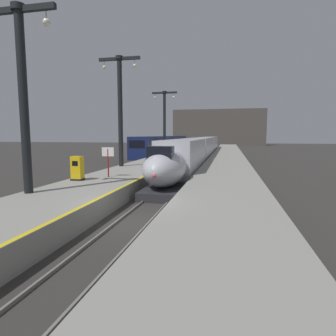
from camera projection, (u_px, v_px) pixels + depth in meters
ground_plane at (133, 223)px, 13.04m from camera, size 260.00×260.00×0.00m
platform_left at (165, 161)px, 37.86m from camera, size 4.80×110.00×1.05m
platform_right at (227, 163)px, 36.18m from camera, size 4.80×110.00×1.05m
platform_left_safety_stripe at (182, 158)px, 37.33m from camera, size 0.20×107.80×0.01m
rail_main_left at (192, 163)px, 39.90m from camera, size 0.08×110.00×0.12m
rail_main_right at (203, 164)px, 39.59m from camera, size 0.08×110.00×0.12m
rail_secondary_left at (137, 162)px, 41.59m from camera, size 0.08×110.00×0.12m
rail_secondary_right at (147, 162)px, 41.27m from camera, size 0.08×110.00×0.12m
highspeed_train_main at (200, 149)px, 43.08m from camera, size 2.92×56.09×3.60m
regional_train_adjacent at (166, 145)px, 56.51m from camera, size 2.85×36.60×3.80m
station_column_near at (22, 83)px, 14.12m from camera, size 4.00×0.68×9.27m
station_column_mid at (120, 102)px, 26.72m from camera, size 4.00×0.68×10.25m
station_column_far at (164, 117)px, 45.04m from camera, size 4.00×0.68×9.83m
passenger_near_edge at (151, 156)px, 27.31m from camera, size 0.31×0.55×1.69m
passenger_mid_platform at (175, 151)px, 34.58m from camera, size 0.47×0.41×1.69m
rolling_suitcase at (147, 162)px, 27.96m from camera, size 0.40×0.22×0.98m
ticket_machine_yellow at (77, 169)px, 18.78m from camera, size 0.76×0.62×1.60m
departure_info_board at (108, 156)px, 20.23m from camera, size 0.90×0.10×2.12m
terminus_back_wall at (218, 127)px, 111.29m from camera, size 36.00×2.00×14.00m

